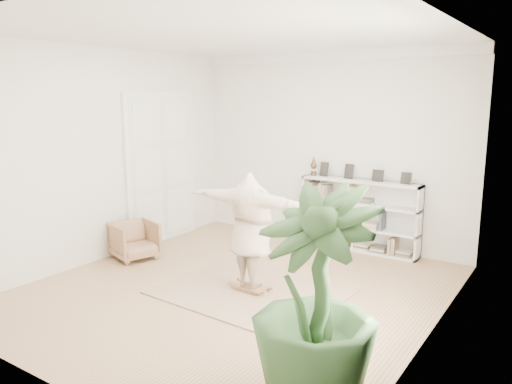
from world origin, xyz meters
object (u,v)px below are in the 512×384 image
armchair (135,240)px  person (251,228)px  houseplant (315,299)px  bookshelf (359,216)px  rocker_board (251,288)px

armchair → person: person is taller
armchair → houseplant: 5.00m
bookshelf → armchair: bookshelf is taller
rocker_board → person: size_ratio=0.23×
houseplant → bookshelf: bearing=107.6°
armchair → person: size_ratio=0.35×
bookshelf → rocker_board: 2.87m
bookshelf → rocker_board: (-0.50, -2.77, -0.57)m
bookshelf → houseplant: (1.48, -4.65, 0.38)m
houseplant → rocker_board: bearing=136.3°
bookshelf → rocker_board: bookshelf is taller
rocker_board → person: (-0.00, 0.00, 0.89)m
bookshelf → armchair: 4.04m
armchair → houseplant: houseplant is taller
rocker_board → person: 0.89m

